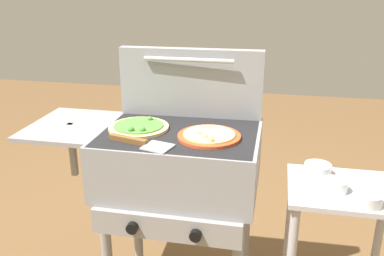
% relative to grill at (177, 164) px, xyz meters
% --- Properties ---
extents(grill, '(0.96, 0.53, 0.90)m').
position_rel_grill_xyz_m(grill, '(0.00, 0.00, 0.00)').
color(grill, gray).
rests_on(grill, ground_plane).
extents(grill_lid_open, '(0.63, 0.09, 0.30)m').
position_rel_grill_xyz_m(grill_lid_open, '(0.01, 0.22, 0.30)').
color(grill_lid_open, gray).
rests_on(grill_lid_open, grill).
extents(pizza_cheese, '(0.25, 0.25, 0.04)m').
position_rel_grill_xyz_m(pizza_cheese, '(0.14, -0.04, 0.15)').
color(pizza_cheese, '#C64723').
rests_on(pizza_cheese, grill).
extents(pizza_veggie, '(0.25, 0.25, 0.03)m').
position_rel_grill_xyz_m(pizza_veggie, '(-0.16, 0.01, 0.15)').
color(pizza_veggie, '#E0C17F').
rests_on(pizza_veggie, grill).
extents(spatula, '(0.27, 0.12, 0.02)m').
position_rel_grill_xyz_m(spatula, '(-0.10, -0.16, 0.15)').
color(spatula, '#B7BABF').
rests_on(spatula, grill).
extents(prep_table, '(0.44, 0.36, 0.72)m').
position_rel_grill_xyz_m(prep_table, '(0.67, 0.00, -0.24)').
color(prep_table, '#B2B2B7').
rests_on(prep_table, ground_plane).
extents(topping_bowl_near, '(0.09, 0.09, 0.04)m').
position_rel_grill_xyz_m(topping_bowl_near, '(0.63, -0.03, -0.02)').
color(topping_bowl_near, silver).
rests_on(topping_bowl_near, prep_table).
extents(topping_bowl_far, '(0.10, 0.10, 0.04)m').
position_rel_grill_xyz_m(topping_bowl_far, '(0.73, -0.12, -0.02)').
color(topping_bowl_far, silver).
rests_on(topping_bowl_far, prep_table).
extents(topping_bowl_middle, '(0.11, 0.11, 0.04)m').
position_rel_grill_xyz_m(topping_bowl_middle, '(0.57, 0.10, -0.02)').
color(topping_bowl_middle, silver).
rests_on(topping_bowl_middle, prep_table).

